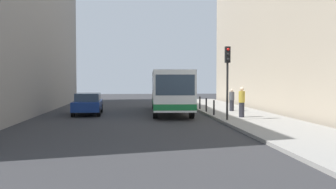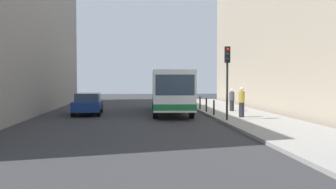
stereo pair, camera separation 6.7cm
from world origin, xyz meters
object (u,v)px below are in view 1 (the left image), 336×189
at_px(pedestrian_near_signal, 242,102).
at_px(pedestrian_mid_sidewalk, 232,100).
at_px(bollard_farthest, 195,101).
at_px(bollard_near, 214,108).
at_px(bollard_far, 200,103).
at_px(bus, 170,89).
at_px(car_beside_bus, 88,103).
at_px(bollard_mid, 206,105).
at_px(traffic_light, 228,69).

bearing_deg(pedestrian_near_signal, pedestrian_mid_sidewalk, -32.00).
bearing_deg(pedestrian_mid_sidewalk, bollard_farthest, 69.19).
height_order(bollard_near, pedestrian_mid_sidewalk, pedestrian_mid_sidewalk).
height_order(bollard_far, bollard_farthest, same).
height_order(bus, car_beside_bus, bus).
height_order(bollard_near, bollard_mid, same).
bearing_deg(bollard_mid, pedestrian_mid_sidewalk, 11.46).
distance_m(bollard_far, pedestrian_mid_sidewalk, 2.88).
height_order(car_beside_bus, bollard_farthest, car_beside_bus).
bearing_deg(bollard_near, pedestrian_near_signal, -48.94).
height_order(bollard_mid, bollard_farthest, same).
bearing_deg(pedestrian_near_signal, bollard_mid, -6.01).
bearing_deg(bollard_mid, traffic_light, -88.95).
xyz_separation_m(bollard_mid, bollard_far, (0.00, 2.50, 0.00)).
distance_m(bus, bollard_farthest, 4.81).
xyz_separation_m(bus, car_beside_bus, (-5.78, -0.86, -0.94)).
bearing_deg(bollard_farthest, bollard_far, -90.00).
bearing_deg(pedestrian_near_signal, bollard_far, -12.80).
relative_size(bus, traffic_light, 2.71).
relative_size(bus, bollard_near, 11.71).
relative_size(bus, car_beside_bus, 2.50).
distance_m(bus, bollard_near, 4.45).
distance_m(car_beside_bus, bollard_far, 8.57).
relative_size(bollard_near, bollard_farthest, 1.00).
relative_size(bollard_mid, bollard_far, 1.00).
bearing_deg(bollard_far, pedestrian_mid_sidewalk, -47.38).
bearing_deg(bus, bollard_mid, 159.97).
bearing_deg(bus, pedestrian_near_signal, 129.55).
bearing_deg(traffic_light, pedestrian_mid_sidewalk, 72.59).
bearing_deg(bollard_near, pedestrian_mid_sidewalk, 56.17).
distance_m(car_beside_bus, bollard_mid, 8.25).
bearing_deg(traffic_light, bus, 111.54).
relative_size(bollard_near, bollard_far, 1.00).
xyz_separation_m(traffic_light, bollard_near, (-0.10, 2.98, -2.38)).
bearing_deg(car_beside_bus, bollard_farthest, -151.40).
bearing_deg(bollard_farthest, bollard_near, -90.00).
xyz_separation_m(car_beside_bus, bollard_far, (8.25, 2.33, -0.16)).
bearing_deg(car_beside_bus, bollard_mid, 177.03).
bearing_deg(traffic_light, bollard_farthest, 90.55).
distance_m(bollard_farthest, pedestrian_near_signal, 9.17).
relative_size(bus, bollard_farthest, 11.71).
height_order(bus, bollard_far, bus).
relative_size(bollard_mid, bollard_farthest, 1.00).
relative_size(bollard_farthest, pedestrian_near_signal, 0.52).
bearing_deg(traffic_light, bollard_near, 91.92).
bearing_deg(bollard_mid, bollard_far, 90.00).
distance_m(car_beside_bus, traffic_light, 10.32).
height_order(bollard_mid, pedestrian_mid_sidewalk, pedestrian_mid_sidewalk).
distance_m(bollard_mid, pedestrian_mid_sidewalk, 2.01).
bearing_deg(bollard_near, bollard_farthest, 90.00).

